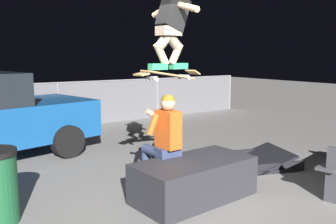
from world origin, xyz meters
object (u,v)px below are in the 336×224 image
at_px(ledge_box_main, 194,179).
at_px(person_sitting_on_ledge, 163,137).
at_px(skateboard, 169,75).
at_px(skater_airborne, 172,22).
at_px(kicker_ramp, 259,162).

xyz_separation_m(ledge_box_main, person_sitting_on_ledge, (-0.19, 0.45, 0.50)).
distance_m(skateboard, skater_airborne, 0.69).
relative_size(person_sitting_on_ledge, skater_airborne, 1.21).
height_order(ledge_box_main, skater_airborne, skater_airborne).
bearing_deg(kicker_ramp, ledge_box_main, -164.07).
bearing_deg(kicker_ramp, person_sitting_on_ledge, -178.00).
height_order(skater_airborne, kicker_ramp, skater_airborne).
bearing_deg(skateboard, kicker_ramp, 1.23).
xyz_separation_m(skateboard, kicker_ramp, (1.88, 0.04, -1.54)).
bearing_deg(skater_airborne, kicker_ramp, 1.07).
bearing_deg(person_sitting_on_ledge, skater_airborne, 11.94).
bearing_deg(person_sitting_on_ledge, ledge_box_main, -67.07).
relative_size(ledge_box_main, kicker_ramp, 1.28).
height_order(ledge_box_main, skateboard, skateboard).
height_order(person_sitting_on_ledge, skateboard, skateboard).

